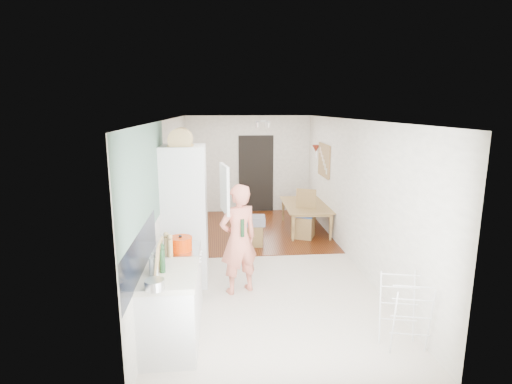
{
  "coord_description": "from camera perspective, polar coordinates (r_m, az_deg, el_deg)",
  "views": [
    {
      "loc": [
        -0.7,
        -6.74,
        2.7
      ],
      "look_at": [
        -0.09,
        0.2,
        1.22
      ],
      "focal_mm": 28.0,
      "sensor_mm": 36.0,
      "label": 1
    }
  ],
  "objects": [
    {
      "name": "floor",
      "position": [
        7.29,
        0.86,
        -9.73
      ],
      "size": [
        3.2,
        7.0,
        0.01
      ],
      "primitive_type": "cube",
      "color": "beige",
      "rests_on": "ground"
    },
    {
      "name": "chopping_boards",
      "position": [
        4.5,
        -13.75,
        -9.05
      ],
      "size": [
        0.09,
        0.28,
        0.38
      ],
      "primitive_type": null,
      "rotation": [
        0.0,
        0.0,
        0.2
      ],
      "color": "tan",
      "rests_on": "worktop"
    },
    {
      "name": "worktop",
      "position": [
        4.6,
        -12.34,
        -11.44
      ],
      "size": [
        0.62,
        0.92,
        0.06
      ],
      "primitive_type": "cube",
      "color": "beige",
      "rests_on": "room_shell"
    },
    {
      "name": "held_bottle",
      "position": [
        5.7,
        -1.96,
        -5.15
      ],
      "size": [
        0.06,
        0.06,
        0.26
      ],
      "primitive_type": "cylinder",
      "color": "#1A3C1F",
      "rests_on": "person"
    },
    {
      "name": "wood_floor_overlay",
      "position": [
        9.03,
        -0.35,
        -5.37
      ],
      "size": [
        3.2,
        3.3,
        0.01
      ],
      "primitive_type": "cube",
      "color": "#60310F",
      "rests_on": "room_shell"
    },
    {
      "name": "steel_pan",
      "position": [
        4.2,
        -14.28,
        -12.69
      ],
      "size": [
        0.24,
        0.24,
        0.1
      ],
      "primitive_type": "cylinder",
      "rotation": [
        0.0,
        0.0,
        -0.25
      ],
      "color": "#BEBDC0",
      "rests_on": "worktop"
    },
    {
      "name": "cooker_top",
      "position": [
        5.29,
        -11.34,
        -8.13
      ],
      "size": [
        0.6,
        0.6,
        0.04
      ],
      "primitive_type": "cube",
      "color": "#BEBDC0",
      "rests_on": "room_shell"
    },
    {
      "name": "fridge_door",
      "position": [
        5.77,
        -4.52,
        0.48
      ],
      "size": [
        0.14,
        0.56,
        0.7
      ],
      "primitive_type": "cube",
      "rotation": [
        0.0,
        0.0,
        -1.4
      ],
      "color": "silver",
      "rests_on": "room_shell"
    },
    {
      "name": "range_cooker",
      "position": [
        5.46,
        -11.14,
        -12.67
      ],
      "size": [
        0.6,
        0.6,
        0.88
      ],
      "primitive_type": "cube",
      "color": "silver",
      "rests_on": "room_shell"
    },
    {
      "name": "stool",
      "position": [
        7.96,
        -0.2,
        -6.14
      ],
      "size": [
        0.38,
        0.38,
        0.44
      ],
      "primitive_type": null,
      "rotation": [
        0.0,
        0.0,
        -0.15
      ],
      "color": "olive",
      "rests_on": "floor"
    },
    {
      "name": "bread_bin",
      "position": [
        5.91,
        -10.72,
        7.37
      ],
      "size": [
        0.38,
        0.37,
        0.19
      ],
      "primitive_type": null,
      "rotation": [
        0.0,
        0.0,
        0.08
      ],
      "color": "tan",
      "rests_on": "fridge_housing"
    },
    {
      "name": "drying_rack",
      "position": [
        4.99,
        20.43,
        -15.96
      ],
      "size": [
        0.51,
        0.48,
        0.84
      ],
      "primitive_type": null,
      "rotation": [
        0.0,
        0.0,
        -0.23
      ],
      "color": "silver",
      "rests_on": "floor"
    },
    {
      "name": "base_cabinet",
      "position": [
        4.8,
        -12.08,
        -16.49
      ],
      "size": [
        0.6,
        0.9,
        0.86
      ],
      "primitive_type": "cube",
      "color": "silver",
      "rests_on": "room_shell"
    },
    {
      "name": "dining_table",
      "position": [
        9.0,
        7.22,
        -3.87
      ],
      "size": [
        0.84,
        1.46,
        0.51
      ],
      "primitive_type": "imported",
      "rotation": [
        0.0,
        0.0,
        1.55
      ],
      "color": "olive",
      "rests_on": "floor"
    },
    {
      "name": "doorway_recess",
      "position": [
        10.4,
        0.0,
        2.58
      ],
      "size": [
        0.9,
        0.04,
        2.0
      ],
      "primitive_type": "cube",
      "color": "black",
      "rests_on": "room_shell"
    },
    {
      "name": "person",
      "position": [
        5.81,
        -2.52,
        -5.37
      ],
      "size": [
        0.83,
        0.71,
        1.93
      ],
      "primitive_type": "imported",
      "rotation": [
        0.0,
        0.0,
        3.57
      ],
      "color": "#E07962",
      "rests_on": "floor"
    },
    {
      "name": "pepper_mill_front",
      "position": [
        5.05,
        -12.66,
        -7.55
      ],
      "size": [
        0.06,
        0.06,
        0.23
      ],
      "primitive_type": "cylinder",
      "rotation": [
        0.0,
        0.0,
        -0.03
      ],
      "color": "tan",
      "rests_on": "worktop"
    },
    {
      "name": "pepper_mill_back",
      "position": [
        4.98,
        -12.15,
        -7.83
      ],
      "size": [
        0.07,
        0.07,
        0.22
      ],
      "primitive_type": "cylinder",
      "rotation": [
        0.0,
        0.0,
        0.27
      ],
      "color": "tan",
      "rests_on": "worktop"
    },
    {
      "name": "room_shell",
      "position": [
        6.93,
        0.89,
        -0.08
      ],
      "size": [
        3.2,
        7.0,
        2.5
      ],
      "primitive_type": null,
      "color": "white",
      "rests_on": "ground"
    },
    {
      "name": "grey_drape",
      "position": [
        7.85,
        -0.07,
        -4.1
      ],
      "size": [
        0.39,
        0.39,
        0.17
      ],
      "primitive_type": "cube",
      "rotation": [
        0.0,
        0.0,
        -0.06
      ],
      "color": "slate",
      "rests_on": "stool"
    },
    {
      "name": "fridge_interior",
      "position": [
        6.07,
        -7.38,
        0.99
      ],
      "size": [
        0.02,
        0.52,
        0.66
      ],
      "primitive_type": "cube",
      "color": "white",
      "rests_on": "room_shell"
    },
    {
      "name": "fridge_housing",
      "position": [
        6.2,
        -10.13,
        -3.38
      ],
      "size": [
        0.66,
        0.66,
        2.15
      ],
      "primitive_type": "cube",
      "color": "silver",
      "rests_on": "room_shell"
    },
    {
      "name": "sage_wall_panel",
      "position": [
        4.89,
        -15.42,
        1.58
      ],
      "size": [
        0.02,
        3.0,
        1.3
      ],
      "primitive_type": "cube",
      "color": "slate",
      "rests_on": "room_shell"
    },
    {
      "name": "pinboard_frame",
      "position": [
        9.0,
        9.61,
        4.49
      ],
      "size": [
        0.0,
        0.94,
        0.74
      ],
      "primitive_type": "cube",
      "color": "olive",
      "rests_on": "room_shell"
    },
    {
      "name": "dining_chair",
      "position": [
        8.42,
        6.82,
        -3.2
      ],
      "size": [
        0.56,
        0.56,
        1.01
      ],
      "primitive_type": null,
      "rotation": [
        0.0,
        0.0,
        -0.42
      ],
      "color": "olive",
      "rests_on": "floor"
    },
    {
      "name": "bottle_a",
      "position": [
        4.55,
        -13.25,
        -9.56
      ],
      "size": [
        0.08,
        0.08,
        0.27
      ],
      "primitive_type": "cylinder",
      "rotation": [
        0.0,
        0.0,
        -0.31
      ],
      "color": "#1A3C1F",
      "rests_on": "worktop"
    },
    {
      "name": "red_casserole",
      "position": [
        5.18,
        -10.73,
        -7.27
      ],
      "size": [
        0.34,
        0.34,
        0.17
      ],
      "primitive_type": "cylinder",
      "rotation": [
        0.0,
        0.0,
        0.17
      ],
      "color": "#D83100",
      "rests_on": "cooker_top"
    },
    {
      "name": "bottle_c",
      "position": [
        4.45,
        -14.42,
        -10.41
      ],
      "size": [
        0.11,
        0.11,
        0.22
      ],
      "primitive_type": "cylinder",
      "rotation": [
        0.0,
        0.0,
        0.33
      ],
      "color": "beige",
      "rests_on": "worktop"
    },
    {
      "name": "wall_sconce",
      "position": [
        9.6,
        8.54,
        6.18
      ],
      "size": [
        0.18,
        0.18,
        0.16
      ],
      "primitive_type": "cone",
      "color": "maroon",
      "rests_on": "room_shell"
    },
    {
      "name": "pinboard",
      "position": [
        9.01,
        9.71,
        4.49
      ],
      "size": [
        0.03,
        0.9,
        0.7
      ],
      "primitive_type": "cube",
      "color": "tan",
      "rests_on": "room_shell"
    },
    {
      "name": "bottle_b",
      "position": [
        4.65,
        -13.24,
        -9.02
      ],
      "size": [
        0.06,
        0.06,
        0.27
      ],
      "primitive_type": "cylinder",
      "rotation": [
        0.0,
        0.0,
        0.04
      ],
      "color": "#1A3C1F",
      "rests_on": "worktop"
    },
    {
      "name": "tile_splashback",
      "position": [
        4.55,
        -16.08,
        -8.38
      ],
      "size": [
        0.02,
        1.9,
        0.5
      ],
      "primitive_type": "cube",
      "color": "black",
      "rests_on": "room_shell"
    }
  ]
}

